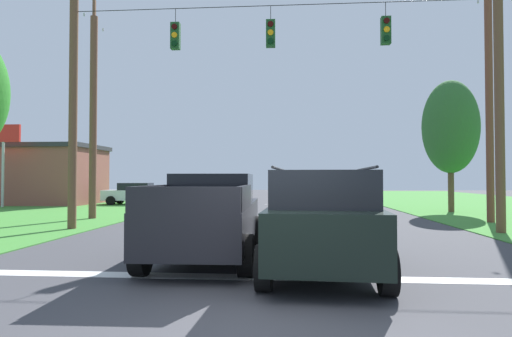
% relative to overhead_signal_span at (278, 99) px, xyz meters
% --- Properties ---
extents(ground_plane, '(120.00, 120.00, 0.00)m').
position_rel_overhead_signal_span_xyz_m(ground_plane, '(0.00, -8.87, -4.62)').
color(ground_plane, '#3D3D42').
extents(shoulder_grass_left, '(16.00, 80.00, 0.03)m').
position_rel_overhead_signal_span_xyz_m(shoulder_grass_left, '(-14.59, 6.13, -4.60)').
color(shoulder_grass_left, '#3E8332').
rests_on(shoulder_grass_left, ground).
extents(stop_bar_stripe, '(12.52, 0.45, 0.01)m').
position_rel_overhead_signal_span_xyz_m(stop_bar_stripe, '(0.00, -6.67, -4.61)').
color(stop_bar_stripe, white).
rests_on(stop_bar_stripe, ground).
extents(lane_dash_0, '(2.50, 0.15, 0.01)m').
position_rel_overhead_signal_span_xyz_m(lane_dash_0, '(0.00, -0.67, -4.61)').
color(lane_dash_0, white).
rests_on(lane_dash_0, ground).
extents(lane_dash_1, '(2.50, 0.15, 0.01)m').
position_rel_overhead_signal_span_xyz_m(lane_dash_1, '(0.00, 5.99, -4.61)').
color(lane_dash_1, white).
rests_on(lane_dash_1, ground).
extents(lane_dash_2, '(2.50, 0.15, 0.01)m').
position_rel_overhead_signal_span_xyz_m(lane_dash_2, '(0.00, 14.95, -4.61)').
color(lane_dash_2, white).
rests_on(lane_dash_2, ground).
extents(overhead_signal_span, '(15.17, 0.31, 8.49)m').
position_rel_overhead_signal_span_xyz_m(overhead_signal_span, '(0.00, 0.00, 0.00)').
color(overhead_signal_span, brown).
rests_on(overhead_signal_span, ground).
extents(pickup_truck, '(2.38, 5.44, 1.95)m').
position_rel_overhead_signal_span_xyz_m(pickup_truck, '(-1.50, -4.77, -3.65)').
color(pickup_truck, black).
rests_on(pickup_truck, ground).
extents(suv_black, '(2.44, 4.90, 2.05)m').
position_rel_overhead_signal_span_xyz_m(suv_black, '(1.01, -6.08, -3.56)').
color(suv_black, black).
rests_on(suv_black, ground).
extents(distant_car_crossing_white, '(4.40, 2.23, 1.52)m').
position_rel_overhead_signal_span_xyz_m(distant_car_crossing_white, '(-10.24, 13.80, -3.83)').
color(distant_car_crossing_white, silver).
rests_on(distant_car_crossing_white, ground).
extents(utility_pole_mid_right, '(0.30, 1.85, 10.58)m').
position_rel_overhead_signal_span_xyz_m(utility_pole_mid_right, '(8.71, 3.34, 0.49)').
color(utility_pole_mid_right, brown).
rests_on(utility_pole_mid_right, ground).
extents(utility_pole_near_left, '(0.33, 1.93, 10.01)m').
position_rel_overhead_signal_span_xyz_m(utility_pole_near_left, '(-8.48, 3.73, 0.16)').
color(utility_pole_near_left, brown).
rests_on(utility_pole_near_left, ground).
extents(tree_roadside_far_right, '(2.92, 2.92, 7.16)m').
position_rel_overhead_signal_span_xyz_m(tree_roadside_far_right, '(9.17, 8.63, 0.00)').
color(tree_roadside_far_right, brown).
rests_on(tree_roadside_far_right, ground).
extents(roadside_store, '(8.74, 6.33, 5.29)m').
position_rel_overhead_signal_span_xyz_m(roadside_store, '(-17.55, 13.89, -2.49)').
color(roadside_store, brown).
rests_on(roadside_store, ground).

